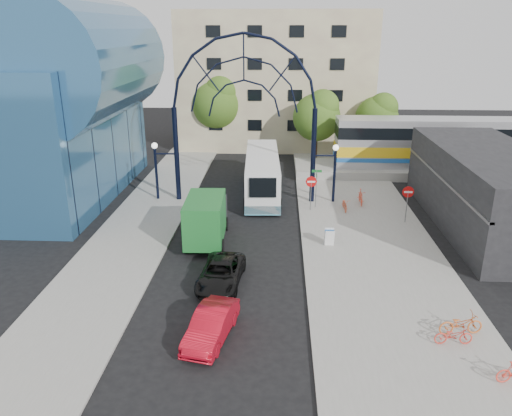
# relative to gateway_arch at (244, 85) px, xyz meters

# --- Properties ---
(ground) EXTENTS (120.00, 120.00, 0.00)m
(ground) POSITION_rel_gateway_arch_xyz_m (0.00, -14.00, -8.56)
(ground) COLOR black
(ground) RESTS_ON ground
(sidewalk_east) EXTENTS (8.00, 56.00, 0.12)m
(sidewalk_east) POSITION_rel_gateway_arch_xyz_m (8.00, -10.00, -8.50)
(sidewalk_east) COLOR gray
(sidewalk_east) RESTS_ON ground
(plaza_west) EXTENTS (5.00, 50.00, 0.12)m
(plaza_west) POSITION_rel_gateway_arch_xyz_m (-6.50, -8.00, -8.50)
(plaza_west) COLOR gray
(plaza_west) RESTS_ON ground
(gateway_arch) EXTENTS (13.64, 0.44, 12.10)m
(gateway_arch) POSITION_rel_gateway_arch_xyz_m (0.00, 0.00, 0.00)
(gateway_arch) COLOR black
(gateway_arch) RESTS_ON ground
(stop_sign) EXTENTS (0.80, 0.07, 2.50)m
(stop_sign) POSITION_rel_gateway_arch_xyz_m (4.80, -2.00, -6.56)
(stop_sign) COLOR slate
(stop_sign) RESTS_ON sidewalk_east
(do_not_enter_sign) EXTENTS (0.76, 0.07, 2.48)m
(do_not_enter_sign) POSITION_rel_gateway_arch_xyz_m (11.00, -4.00, -6.58)
(do_not_enter_sign) COLOR slate
(do_not_enter_sign) RESTS_ON sidewalk_east
(street_name_sign) EXTENTS (0.70, 0.70, 2.80)m
(street_name_sign) POSITION_rel_gateway_arch_xyz_m (5.20, -1.40, -6.43)
(street_name_sign) COLOR slate
(street_name_sign) RESTS_ON sidewalk_east
(sandwich_board) EXTENTS (0.55, 0.61, 0.99)m
(sandwich_board) POSITION_rel_gateway_arch_xyz_m (5.60, -8.02, -7.81)
(sandwich_board) COLOR white
(sandwich_board) RESTS_ON sidewalk_east
(transit_hall) EXTENTS (16.50, 18.00, 14.50)m
(transit_hall) POSITION_rel_gateway_arch_xyz_m (-15.30, 1.00, -1.86)
(transit_hall) COLOR #295780
(transit_hall) RESTS_ON ground
(commercial_block_east) EXTENTS (6.00, 16.00, 5.00)m
(commercial_block_east) POSITION_rel_gateway_arch_xyz_m (16.00, -4.00, -6.06)
(commercial_block_east) COLOR black
(commercial_block_east) RESTS_ON ground
(apartment_block) EXTENTS (20.00, 12.10, 14.00)m
(apartment_block) POSITION_rel_gateway_arch_xyz_m (2.00, 20.97, -1.55)
(apartment_block) COLOR tan
(apartment_block) RESTS_ON ground
(train_platform) EXTENTS (32.00, 5.00, 0.80)m
(train_platform) POSITION_rel_gateway_arch_xyz_m (20.00, 8.00, -8.16)
(train_platform) COLOR gray
(train_platform) RESTS_ON ground
(train_car) EXTENTS (25.10, 3.05, 4.20)m
(train_car) POSITION_rel_gateway_arch_xyz_m (20.00, 8.00, -5.66)
(train_car) COLOR #B7B7BC
(train_car) RESTS_ON train_platform
(tree_north_a) EXTENTS (4.48, 4.48, 7.00)m
(tree_north_a) POSITION_rel_gateway_arch_xyz_m (6.12, 11.93, -3.95)
(tree_north_a) COLOR #382314
(tree_north_a) RESTS_ON ground
(tree_north_b) EXTENTS (5.12, 5.12, 8.00)m
(tree_north_b) POSITION_rel_gateway_arch_xyz_m (-3.88, 15.93, -3.29)
(tree_north_b) COLOR #382314
(tree_north_b) RESTS_ON ground
(tree_north_c) EXTENTS (4.16, 4.16, 6.50)m
(tree_north_c) POSITION_rel_gateway_arch_xyz_m (12.12, 13.93, -4.28)
(tree_north_c) COLOR #382314
(tree_north_c) RESTS_ON ground
(city_bus) EXTENTS (3.04, 11.37, 3.09)m
(city_bus) POSITION_rel_gateway_arch_xyz_m (1.23, 2.10, -6.94)
(city_bus) COLOR white
(city_bus) RESTS_ON ground
(green_truck) EXTENTS (2.44, 5.92, 2.95)m
(green_truck) POSITION_rel_gateway_arch_xyz_m (-1.80, -7.39, -7.08)
(green_truck) COLOR black
(green_truck) RESTS_ON ground
(black_suv) EXTENTS (2.36, 4.54, 1.22)m
(black_suv) POSITION_rel_gateway_arch_xyz_m (-0.31, -12.92, -7.95)
(black_suv) COLOR black
(black_suv) RESTS_ON ground
(red_sedan) EXTENTS (2.14, 4.14, 1.30)m
(red_sedan) POSITION_rel_gateway_arch_xyz_m (-0.17, -17.66, -7.91)
(red_sedan) COLOR #B40B1C
(red_sedan) RESTS_ON ground
(bike_near_a) EXTENTS (0.63, 1.65, 0.86)m
(bike_near_a) POSITION_rel_gateway_arch_xyz_m (7.24, -1.89, -8.01)
(bike_near_a) COLOR #CF4C29
(bike_near_a) RESTS_ON sidewalk_east
(bike_near_b) EXTENTS (0.53, 1.81, 1.08)m
(bike_near_b) POSITION_rel_gateway_arch_xyz_m (8.54, -0.54, -7.90)
(bike_near_b) COLOR #F04C30
(bike_near_b) RESTS_ON sidewalk_east
(bike_far_a) EXTENTS (1.59, 0.62, 0.82)m
(bike_far_a) POSITION_rel_gateway_arch_xyz_m (9.77, -17.73, -8.03)
(bike_far_a) COLOR red
(bike_far_a) RESTS_ON sidewalk_east
(bike_far_c) EXTENTS (1.95, 0.90, 0.99)m
(bike_far_c) POSITION_rel_gateway_arch_xyz_m (10.30, -16.99, -7.94)
(bike_far_c) COLOR #D06329
(bike_far_c) RESTS_ON sidewalk_east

